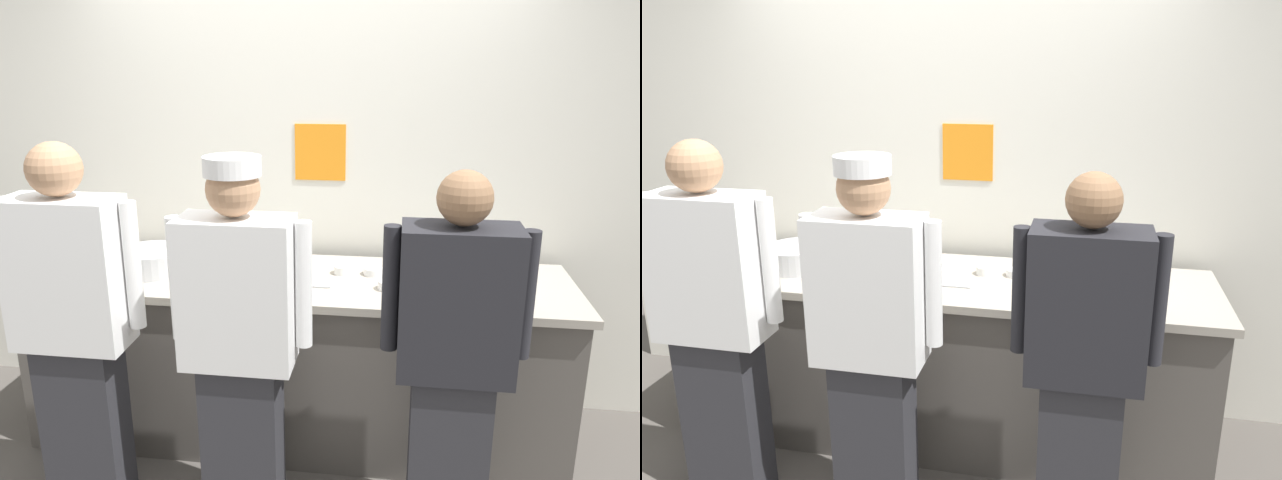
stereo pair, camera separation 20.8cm
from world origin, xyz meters
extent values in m
plane|color=#514C47|center=(0.00, 0.00, 0.00)|extent=(9.00, 9.00, 0.00)
cube|color=silver|center=(0.00, 0.91, 1.33)|extent=(4.43, 0.10, 2.66)
cube|color=orange|center=(0.07, 0.85, 1.50)|extent=(0.29, 0.01, 0.31)
cube|color=#56514C|center=(0.00, 0.40, 0.44)|extent=(2.77, 0.70, 0.88)
cube|color=#A8A093|center=(0.00, 0.40, 0.90)|extent=(2.83, 0.76, 0.04)
cube|color=#2D2D33|center=(-0.84, -0.29, 0.41)|extent=(0.34, 0.20, 0.82)
cube|color=white|center=(-0.84, -0.29, 1.14)|extent=(0.48, 0.24, 0.65)
cylinder|color=white|center=(-1.11, -0.25, 1.17)|extent=(0.07, 0.07, 0.55)
cylinder|color=white|center=(-0.57, -0.25, 1.17)|extent=(0.07, 0.07, 0.55)
sphere|color=tan|center=(-0.84, -0.29, 1.58)|extent=(0.22, 0.22, 0.22)
cube|color=#2D2D33|center=(-0.11, -0.30, 0.39)|extent=(0.33, 0.20, 0.79)
cube|color=white|center=(-0.11, -0.30, 1.10)|extent=(0.46, 0.24, 0.62)
cylinder|color=white|center=(-0.37, -0.26, 1.13)|extent=(0.07, 0.07, 0.53)
cylinder|color=white|center=(0.15, -0.26, 1.13)|extent=(0.07, 0.07, 0.53)
sphere|color=tan|center=(-0.11, -0.30, 1.52)|extent=(0.21, 0.21, 0.21)
cylinder|color=white|center=(-0.11, -0.30, 1.61)|extent=(0.22, 0.22, 0.07)
cube|color=#2D2D33|center=(0.76, -0.26, 0.39)|extent=(0.32, 0.20, 0.78)
cube|color=#232328|center=(0.76, -0.26, 1.09)|extent=(0.45, 0.24, 0.62)
cylinder|color=#232328|center=(0.50, -0.22, 1.12)|extent=(0.07, 0.07, 0.52)
cylinder|color=#232328|center=(1.03, -0.22, 1.12)|extent=(0.07, 0.07, 0.52)
sphere|color=#8C6647|center=(0.76, -0.26, 1.51)|extent=(0.21, 0.21, 0.21)
cylinder|color=white|center=(-0.11, 0.49, 0.93)|extent=(0.25, 0.25, 0.01)
cylinder|color=white|center=(-0.11, 0.49, 0.94)|extent=(0.25, 0.25, 0.01)
cylinder|color=white|center=(-0.11, 0.49, 0.95)|extent=(0.25, 0.25, 0.01)
cylinder|color=white|center=(-0.11, 0.49, 0.96)|extent=(0.25, 0.25, 0.01)
cylinder|color=#B7BABF|center=(-0.77, 0.37, 0.98)|extent=(0.35, 0.35, 0.12)
cube|color=#B7BABF|center=(0.82, 0.35, 0.93)|extent=(0.47, 0.41, 0.02)
cylinder|color=#56A333|center=(-0.13, 0.29, 1.00)|extent=(0.06, 0.06, 0.16)
cone|color=#56A333|center=(-0.13, 0.29, 1.09)|extent=(0.05, 0.05, 0.04)
cylinder|color=white|center=(0.40, 0.48, 0.94)|extent=(0.10, 0.10, 0.04)
cylinder|color=#5B932D|center=(0.40, 0.48, 0.95)|extent=(0.08, 0.08, 0.01)
cylinder|color=white|center=(0.48, 0.28, 0.94)|extent=(0.09, 0.09, 0.04)
cylinder|color=#5B932D|center=(0.48, 0.28, 0.96)|extent=(0.07, 0.07, 0.01)
cylinder|color=white|center=(0.24, 0.47, 0.94)|extent=(0.09, 0.09, 0.04)
cylinder|color=orange|center=(0.24, 0.47, 0.96)|extent=(0.07, 0.07, 0.01)
cylinder|color=white|center=(-0.48, 0.44, 0.94)|extent=(0.08, 0.08, 0.04)
cylinder|color=red|center=(-0.48, 0.44, 0.96)|extent=(0.07, 0.07, 0.01)
cylinder|color=white|center=(-0.34, 0.59, 0.96)|extent=(0.09, 0.09, 0.09)
cube|color=#B7BABF|center=(0.11, 0.27, 0.92)|extent=(0.19, 0.03, 0.01)
cube|color=black|center=(-0.03, 0.27, 0.93)|extent=(0.09, 0.03, 0.02)
camera|label=1|loc=(0.53, -2.49, 1.99)|focal=33.79mm
camera|label=2|loc=(0.74, -2.45, 1.99)|focal=33.79mm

